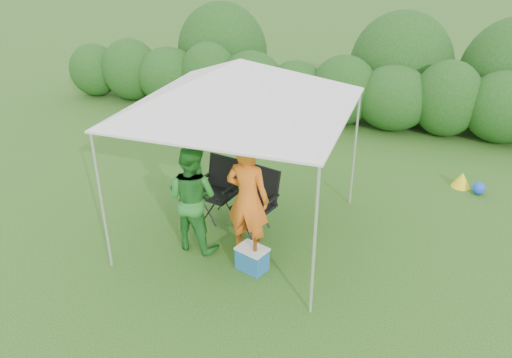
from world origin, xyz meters
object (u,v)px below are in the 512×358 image
(chair_right, at_px, (257,197))
(chair_left, at_px, (219,185))
(man, at_px, (248,199))
(cooler, at_px, (252,258))
(canopy, at_px, (241,84))
(woman, at_px, (192,198))

(chair_right, xyz_separation_m, chair_left, (-0.74, 0.19, -0.00))
(man, relative_size, cooler, 3.56)
(canopy, relative_size, woman, 1.82)
(cooler, bearing_deg, chair_right, 123.85)
(man, distance_m, woman, 0.85)
(chair_left, bearing_deg, cooler, -39.91)
(chair_left, relative_size, man, 0.58)
(cooler, bearing_deg, man, 136.02)
(chair_left, relative_size, woman, 0.62)
(chair_left, bearing_deg, woman, -80.82)
(canopy, xyz_separation_m, chair_right, (0.20, 0.15, -1.87))
(man, height_order, woman, man)
(canopy, xyz_separation_m, cooler, (0.49, -0.90, -2.28))
(canopy, height_order, chair_right, canopy)
(canopy, xyz_separation_m, chair_left, (-0.54, 0.35, -1.87))
(canopy, distance_m, chair_right, 1.88)
(canopy, height_order, woman, canopy)
(chair_left, bearing_deg, man, -35.04)
(chair_left, distance_m, cooler, 1.67)
(man, distance_m, cooler, 0.86)
(canopy, distance_m, cooler, 2.50)
(chair_right, distance_m, chair_left, 0.77)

